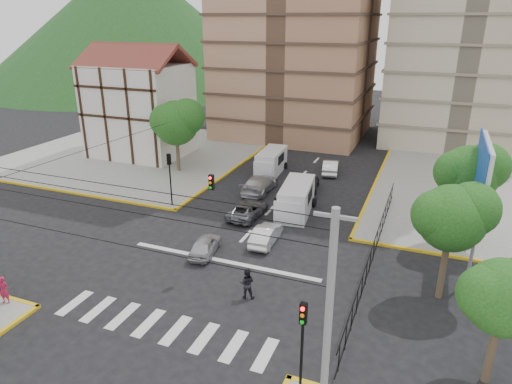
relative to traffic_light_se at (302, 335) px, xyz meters
The scene contains 26 objects.
ground 11.46m from the traffic_light_se, 135.00° to the left, with size 160.00×160.00×0.00m, color black.
sidewalk_nw 39.43m from the traffic_light_se, 135.00° to the left, with size 26.00×26.00×0.15m, color gray.
crosswalk_stripes 8.59m from the traffic_light_se, 167.01° to the left, with size 12.00×2.40×0.01m, color silver.
stop_line 12.31m from the traffic_light_se, 130.91° to the left, with size 13.00×0.40×0.01m, color silver.
tudor_building 38.67m from the traffic_light_se, 133.95° to the left, with size 10.80×8.05×12.23m.
distant_hill 100.57m from the traffic_light_se, 128.91° to the left, with size 70.00×70.00×28.00m, color #194717.
park_fence 12.74m from the traffic_light_se, 84.43° to the left, with size 0.10×22.50×1.66m, color black, non-canonical shape.
billboard 15.59m from the traffic_light_se, 64.27° to the left, with size 0.36×6.20×8.10m.
tree_park_a 11.30m from the traffic_light_se, 61.72° to the left, with size 4.41×3.60×6.83m.
tree_park_b 8.31m from the traffic_light_se, 27.68° to the left, with size 3.92×3.20×5.98m.
tree_park_c 18.09m from the traffic_light_se, 69.50° to the left, with size 4.65×3.80×7.25m.
tree_tudor 30.98m from the traffic_light_se, 129.60° to the left, with size 5.39×4.40×7.43m.
traffic_light_se is the anchor object (origin of this frame).
traffic_light_nw 22.06m from the traffic_light_se, 135.00° to the left, with size 0.28×0.22×4.40m.
traffic_light_hanging 10.09m from the traffic_light_se, 143.53° to the left, with size 18.00×9.12×0.92m.
utility_pole_se 2.37m from the traffic_light_se, 45.00° to the right, with size 1.40×0.28×9.00m.
van_right_lane 18.88m from the traffic_light_se, 107.59° to the left, with size 2.79×5.70×2.46m.
van_left_lane 29.04m from the traffic_light_se, 112.30° to the left, with size 2.29×5.19×2.29m.
car_silver_front_left 13.51m from the traffic_light_se, 134.52° to the left, with size 1.44×3.58×1.22m, color #BBBBC0.
car_white_front_right 14.03m from the traffic_light_se, 116.25° to the left, with size 1.36×3.89×1.28m, color white.
car_grey_mid_left 18.54m from the traffic_light_se, 119.21° to the left, with size 2.08×4.51×1.25m, color slate.
car_silver_rear_left 23.87m from the traffic_light_se, 115.23° to the left, with size 2.12×5.21×1.51m, color #B8B8BD.
car_darkgrey_mid_right 24.45m from the traffic_light_se, 104.70° to the left, with size 1.73×4.31×1.47m, color #29292C.
car_white_rear_right 29.57m from the traffic_light_se, 100.50° to the left, with size 1.47×4.21×1.39m, color white.
pedestrian_sw_corner 16.84m from the traffic_light_se, behind, with size 0.57×0.38×1.57m, color #B81C47.
pedestrian_crosswalk 7.84m from the traffic_light_se, 129.56° to the left, with size 0.89×0.69×1.82m, color black.
Camera 1 is at (11.48, -22.04, 14.68)m, focal length 32.00 mm.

